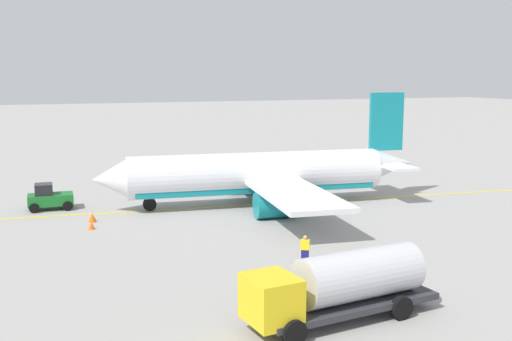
{
  "coord_description": "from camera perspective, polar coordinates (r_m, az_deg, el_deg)",
  "views": [
    {
      "loc": [
        19.08,
        46.82,
        11.06
      ],
      "look_at": [
        0.0,
        0.0,
        3.0
      ],
      "focal_mm": 41.9,
      "sensor_mm": 36.0,
      "label": 1
    }
  ],
  "objects": [
    {
      "name": "refueling_worker",
      "position": [
        35.87,
        4.71,
        -7.56
      ],
      "size": [
        0.63,
        0.58,
        1.71
      ],
      "color": "navy",
      "rests_on": "ground"
    },
    {
      "name": "safety_cone_wingtip",
      "position": [
        45.14,
        -15.42,
        -5.09
      ],
      "size": [
        0.51,
        0.51,
        0.56
      ],
      "primitive_type": "cone",
      "color": "#F2590F",
      "rests_on": "ground"
    },
    {
      "name": "ground_plane",
      "position": [
        51.75,
        0.0,
        -3.28
      ],
      "size": [
        400.0,
        400.0,
        0.0
      ],
      "primitive_type": "plane",
      "color": "#9E9B96"
    },
    {
      "name": "taxi_line_marking",
      "position": [
        51.75,
        0.0,
        -3.28
      ],
      "size": [
        75.57,
        10.06,
        0.01
      ],
      "primitive_type": "cube",
      "rotation": [
        0.0,
        0.0,
        -0.13
      ],
      "color": "yellow",
      "rests_on": "ground"
    },
    {
      "name": "pushback_tug",
      "position": [
        52.64,
        -19.14,
        -2.46
      ],
      "size": [
        3.7,
        2.47,
        2.2
      ],
      "color": "#196B28",
      "rests_on": "ground"
    },
    {
      "name": "fuel_tanker",
      "position": [
        27.79,
        8.04,
        -10.69
      ],
      "size": [
        9.65,
        3.5,
        3.15
      ],
      "color": "#2D2D33",
      "rests_on": "ground"
    },
    {
      "name": "safety_cone_nose",
      "position": [
        47.36,
        -15.35,
        -4.35
      ],
      "size": [
        0.61,
        0.61,
        0.68
      ],
      "primitive_type": "cone",
      "color": "#F2590F",
      "rests_on": "ground"
    },
    {
      "name": "airplane",
      "position": [
        51.39,
        0.53,
        -0.42
      ],
      "size": [
        28.68,
        28.1,
        9.56
      ],
      "color": "white",
      "rests_on": "ground"
    }
  ]
}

